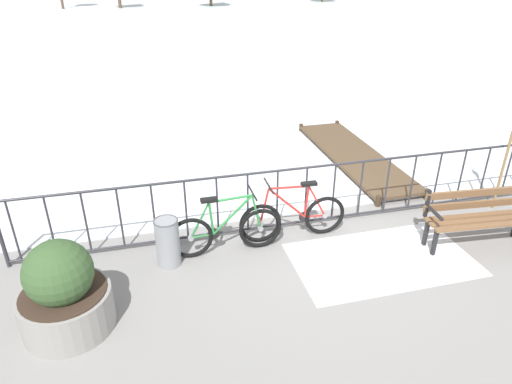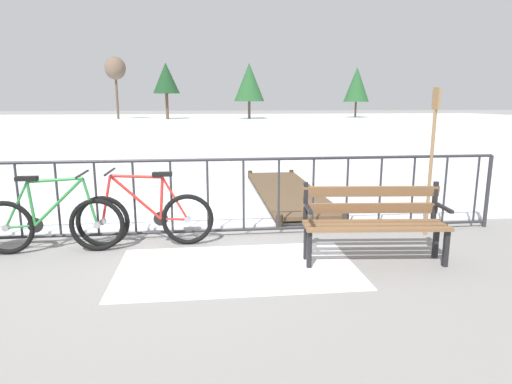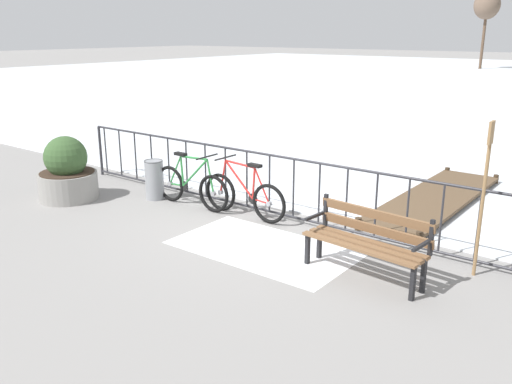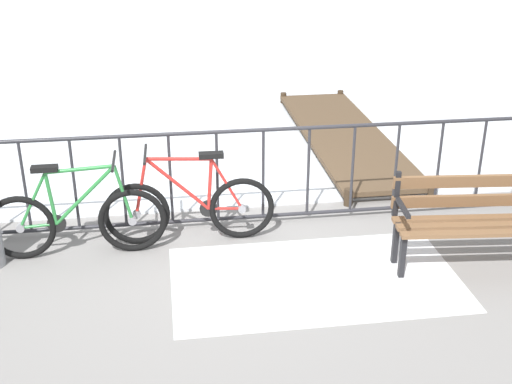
{
  "view_description": "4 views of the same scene",
  "coord_description": "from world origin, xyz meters",
  "views": [
    {
      "loc": [
        -2.4,
        -6.05,
        3.94
      ],
      "look_at": [
        -0.74,
        0.33,
        0.56
      ],
      "focal_mm": 31.9,
      "sensor_mm": 36.0,
      "label": 1
    },
    {
      "loc": [
        0.45,
        -5.76,
        1.81
      ],
      "look_at": [
        1.12,
        -0.08,
        0.62
      ],
      "focal_mm": 30.79,
      "sensor_mm": 36.0,
      "label": 2
    },
    {
      "loc": [
        5.11,
        -7.01,
        3.0
      ],
      "look_at": [
        0.25,
        -0.7,
        0.63
      ],
      "focal_mm": 38.08,
      "sensor_mm": 36.0,
      "label": 3
    },
    {
      "loc": [
        -0.5,
        -6.27,
        3.18
      ],
      "look_at": [
        0.34,
        -0.42,
        0.55
      ],
      "focal_mm": 46.25,
      "sensor_mm": 36.0,
      "label": 4
    }
  ],
  "objects": [
    {
      "name": "bicycle_near_railing",
      "position": [
        -0.31,
        -0.29,
        0.37
      ],
      "size": [
        1.71,
        0.52,
        0.97
      ],
      "color": "black",
      "rests_on": "ground"
    },
    {
      "name": "planter_with_shrub",
      "position": [
        -3.52,
        -1.49,
        0.49
      ],
      "size": [
        1.06,
        1.06,
        1.18
      ],
      "color": "gray",
      "rests_on": "ground"
    },
    {
      "name": "bicycle_second",
      "position": [
        -1.4,
        -0.43,
        0.37
      ],
      "size": [
        1.71,
        0.52,
        0.97
      ],
      "color": "black",
      "rests_on": "ground"
    },
    {
      "name": "oar_upright",
      "position": [
        3.45,
        -0.28,
        1.14
      ],
      "size": [
        0.04,
        0.16,
        1.98
      ],
      "color": "#937047",
      "rests_on": "ground"
    },
    {
      "name": "ground_plane",
      "position": [
        0.0,
        0.0,
        0.0
      ],
      "size": [
        160.0,
        160.0,
        0.0
      ],
      "primitive_type": "plane",
      "color": "gray"
    },
    {
      "name": "park_bench",
      "position": [
        2.35,
        -1.12,
        0.51
      ],
      "size": [
        1.64,
        0.63,
        0.89
      ],
      "color": "brown",
      "rests_on": "ground"
    },
    {
      "name": "tree_west_mid",
      "position": [
        -8.07,
        40.22,
        4.91
      ],
      "size": [
        2.02,
        2.02,
        6.09
      ],
      "color": "brown",
      "rests_on": "ground"
    },
    {
      "name": "railing_fence",
      "position": [
        -0.0,
        0.0,
        0.56
      ],
      "size": [
        9.06,
        0.06,
        1.07
      ],
      "color": "#2D2D33",
      "rests_on": "ground"
    },
    {
      "name": "trash_bin",
      "position": [
        -2.25,
        -0.51,
        0.37
      ],
      "size": [
        0.35,
        0.35,
        0.73
      ],
      "color": "gray",
      "rests_on": "ground"
    },
    {
      "name": "snow_patch",
      "position": [
        0.78,
        -1.2,
        0.0
      ],
      "size": [
        2.62,
        1.49,
        0.01
      ],
      "primitive_type": "cube",
      "color": "white",
      "rests_on": "ground"
    },
    {
      "name": "wooden_dock",
      "position": [
        2.0,
        2.34,
        0.12
      ],
      "size": [
        1.1,
        4.18,
        0.2
      ],
      "color": "brown",
      "rests_on": "ground"
    }
  ]
}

